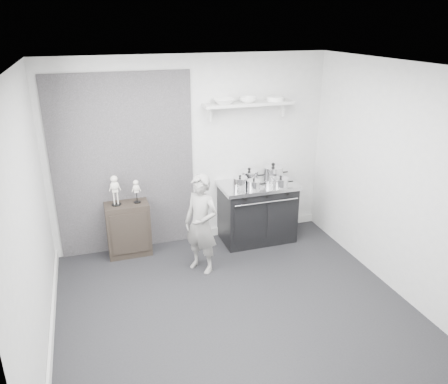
% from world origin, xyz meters
% --- Properties ---
extents(ground, '(4.00, 4.00, 0.00)m').
position_xyz_m(ground, '(0.00, 0.00, 0.00)').
color(ground, black).
rests_on(ground, ground).
extents(room_shell, '(4.02, 3.62, 2.71)m').
position_xyz_m(room_shell, '(-0.09, 0.15, 1.64)').
color(room_shell, '#BBBBB8').
rests_on(room_shell, ground).
extents(wall_shelf, '(1.30, 0.26, 0.24)m').
position_xyz_m(wall_shelf, '(0.80, 1.68, 2.01)').
color(wall_shelf, silver).
rests_on(wall_shelf, room_shell).
extents(stove, '(1.11, 0.70, 0.89)m').
position_xyz_m(stove, '(0.89, 1.48, 0.45)').
color(stove, black).
rests_on(stove, ground).
extents(side_cabinet, '(0.59, 0.34, 0.77)m').
position_xyz_m(side_cabinet, '(-0.99, 1.61, 0.38)').
color(side_cabinet, black).
rests_on(side_cabinet, ground).
extents(child, '(0.55, 0.58, 1.33)m').
position_xyz_m(child, '(-0.12, 0.88, 0.67)').
color(child, gray).
rests_on(child, ground).
extents(pot_front_left, '(0.30, 0.21, 0.19)m').
position_xyz_m(pot_front_left, '(0.59, 1.40, 0.97)').
color(pot_front_left, silver).
rests_on(pot_front_left, stove).
extents(pot_back_left, '(0.35, 0.27, 0.21)m').
position_xyz_m(pot_back_left, '(0.81, 1.61, 0.98)').
color(pot_back_left, silver).
rests_on(pot_back_left, stove).
extents(pot_back_right, '(0.40, 0.31, 0.26)m').
position_xyz_m(pot_back_right, '(1.16, 1.56, 1.00)').
color(pot_back_right, silver).
rests_on(pot_back_right, stove).
extents(pot_front_right, '(0.31, 0.22, 0.17)m').
position_xyz_m(pot_front_right, '(1.16, 1.27, 0.96)').
color(pot_front_right, silver).
rests_on(pot_front_right, stove).
extents(pot_front_center, '(0.28, 0.19, 0.16)m').
position_xyz_m(pot_front_center, '(0.76, 1.30, 0.96)').
color(pot_front_center, silver).
rests_on(pot_front_center, stove).
extents(skeleton_full, '(0.14, 0.09, 0.49)m').
position_xyz_m(skeleton_full, '(-1.12, 1.61, 1.01)').
color(skeleton_full, beige).
rests_on(skeleton_full, side_cabinet).
extents(skeleton_torso, '(0.11, 0.07, 0.38)m').
position_xyz_m(skeleton_torso, '(-0.84, 1.61, 0.95)').
color(skeleton_torso, beige).
rests_on(skeleton_torso, side_cabinet).
extents(bowl_large, '(0.30, 0.30, 0.07)m').
position_xyz_m(bowl_large, '(0.43, 1.67, 2.08)').
color(bowl_large, white).
rests_on(bowl_large, wall_shelf).
extents(bowl_small, '(0.24, 0.24, 0.08)m').
position_xyz_m(bowl_small, '(0.78, 1.67, 2.08)').
color(bowl_small, white).
rests_on(bowl_small, wall_shelf).
extents(plate_stack, '(0.24, 0.24, 0.06)m').
position_xyz_m(plate_stack, '(1.20, 1.67, 2.07)').
color(plate_stack, white).
rests_on(plate_stack, wall_shelf).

